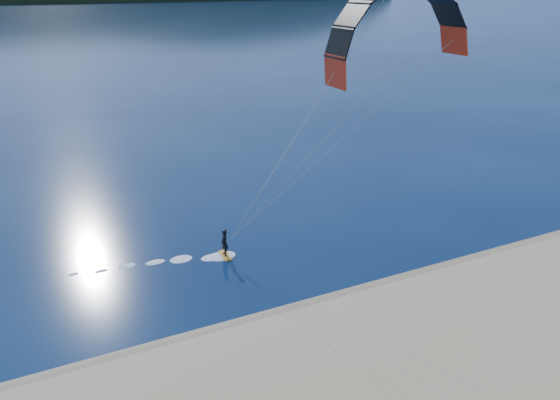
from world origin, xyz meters
name	(u,v)px	position (x,y,z in m)	size (l,w,h in m)	color
ground	(340,364)	(0.00, 0.00, 0.00)	(1800.00, 1800.00, 0.00)	#071839
wet_sand	(300,316)	(0.00, 4.50, 0.05)	(220.00, 2.50, 0.10)	olive
headland	(32,0)	(0.63, 745.28, 0.00)	(1200.00, 310.00, 140.00)	black
kitesurfer_near	(391,67)	(7.87, 8.20, 13.20)	(25.13, 8.21, 17.08)	orange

